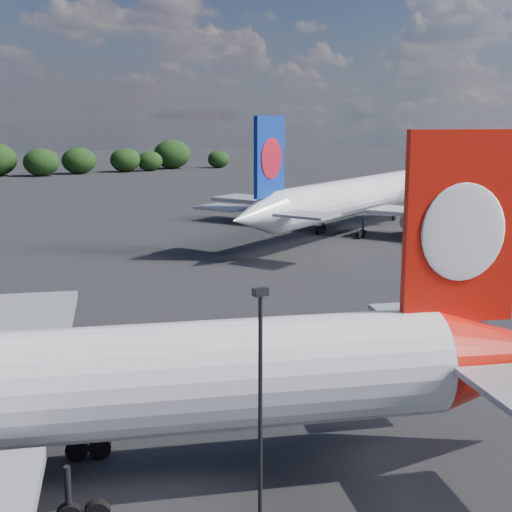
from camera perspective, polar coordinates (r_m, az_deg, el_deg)
qantas_airliner at (r=32.93m, az=-15.30°, el=-10.27°), size 47.76×45.93×16.11m
china_southern_airliner at (r=101.36m, az=7.07°, el=4.50°), size 48.80×47.03×16.72m
apron_lamp_post at (r=26.77m, az=0.35°, el=-12.44°), size 0.55×0.30×10.72m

